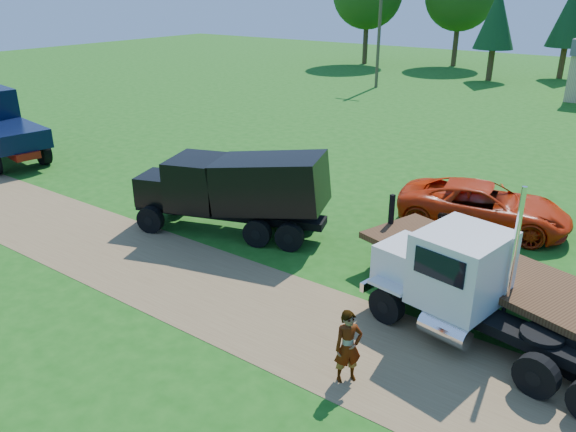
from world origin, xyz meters
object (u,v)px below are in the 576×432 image
Objects in this scene: black_dump_truck at (236,188)px; spectator_a at (348,347)px; white_semi_tractor at (461,284)px; orange_pickup at (483,206)px; flatbed_trailer at (505,282)px.

black_dump_truck is 9.00m from spectator_a.
orange_pickup is at bearing 113.72° from white_semi_tractor.
black_dump_truck reaches higher than flatbed_trailer.
orange_pickup is at bearing 130.43° from flatbed_trailer.
white_semi_tractor reaches higher than spectator_a.
black_dump_truck is 4.05× the size of spectator_a.
white_semi_tractor is 8.96m from black_dump_truck.
black_dump_truck is 9.13m from orange_pickup.
flatbed_trailer is at bearing -168.18° from orange_pickup.
flatbed_trailer is (9.50, 0.12, -0.75)m from black_dump_truck.
spectator_a is (-1.97, -4.99, -0.06)m from flatbed_trailer.
spectator_a is (0.43, -10.56, 0.05)m from orange_pickup.
orange_pickup is 10.57m from spectator_a.
black_dump_truck is at bearing -162.22° from flatbed_trailer.
orange_pickup is 3.40× the size of spectator_a.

